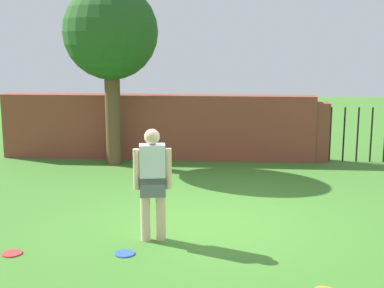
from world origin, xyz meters
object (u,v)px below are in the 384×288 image
(tree, at_px, (111,34))
(frisbee_blue, at_px, (125,254))
(person, at_px, (153,179))
(frisbee_red, at_px, (12,253))

(tree, relative_size, frisbee_blue, 15.13)
(tree, bearing_deg, frisbee_blue, -75.87)
(person, distance_m, frisbee_red, 2.13)
(frisbee_red, relative_size, frisbee_blue, 1.00)
(tree, height_order, frisbee_blue, tree)
(tree, bearing_deg, person, -70.89)
(tree, relative_size, frisbee_red, 15.13)
(person, bearing_deg, frisbee_red, 10.57)
(frisbee_red, bearing_deg, frisbee_blue, 4.29)
(tree, height_order, person, tree)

